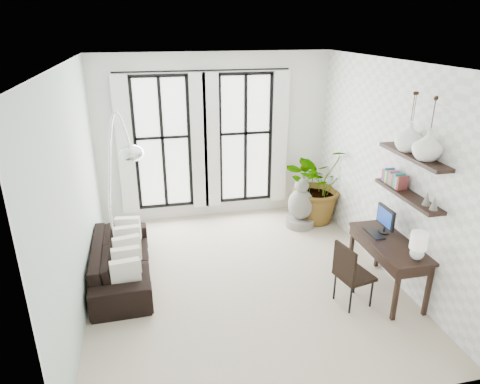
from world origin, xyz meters
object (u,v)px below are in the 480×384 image
object	(u,v)px
buddha	(301,207)
desk_chair	(350,271)
plant	(318,183)
desk	(391,247)
arc_lamp	(119,165)
sofa	(122,261)

from	to	relation	value
buddha	desk_chair	bearing A→B (deg)	-94.65
plant	desk	world-z (taller)	plant
arc_lamp	buddha	bearing A→B (deg)	17.73
plant	desk_chair	xyz separation A→B (m)	(-0.62, -2.72, -0.24)
desk	buddha	world-z (taller)	desk
desk	buddha	size ratio (longest dim) A/B	1.42
arc_lamp	buddha	size ratio (longest dim) A/B	2.63
plant	buddha	distance (m)	0.60
plant	desk	size ratio (longest dim) A/B	1.12
buddha	desk	bearing A→B (deg)	-78.90
plant	buddha	xyz separation A→B (m)	(-0.42, -0.22, -0.36)
sofa	desk_chair	distance (m)	3.37
plant	desk	xyz separation A→B (m)	(0.04, -2.58, -0.02)
desk_chair	buddha	distance (m)	2.51
buddha	plant	bearing A→B (deg)	28.29
desk_chair	buddha	world-z (taller)	buddha
plant	buddha	bearing A→B (deg)	-151.71
plant	desk	bearing A→B (deg)	-89.01
desk_chair	arc_lamp	size ratio (longest dim) A/B	0.36
plant	desk_chair	distance (m)	2.80
plant	arc_lamp	distance (m)	3.93
sofa	desk	distance (m)	3.96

